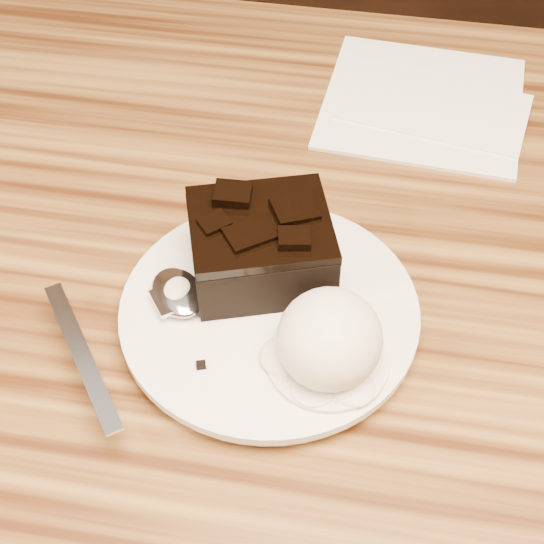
% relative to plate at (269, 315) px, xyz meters
% --- Properties ---
extents(plate, '(0.20, 0.20, 0.02)m').
position_rel_plate_xyz_m(plate, '(0.00, 0.00, 0.00)').
color(plate, silver).
rests_on(plate, dining_table).
extents(brownie, '(0.11, 0.10, 0.04)m').
position_rel_plate_xyz_m(brownie, '(-0.01, 0.03, 0.03)').
color(brownie, black).
rests_on(brownie, plate).
extents(ice_cream_scoop, '(0.06, 0.07, 0.05)m').
position_rel_plate_xyz_m(ice_cream_scoop, '(0.04, -0.04, 0.03)').
color(ice_cream_scoop, white).
rests_on(ice_cream_scoop, plate).
extents(melt_puddle, '(0.08, 0.08, 0.00)m').
position_rel_plate_xyz_m(melt_puddle, '(0.04, -0.04, 0.01)').
color(melt_puddle, white).
rests_on(melt_puddle, plate).
extents(spoon, '(0.14, 0.17, 0.01)m').
position_rel_plate_xyz_m(spoon, '(-0.06, -0.00, 0.01)').
color(spoon, silver).
rests_on(spoon, plate).
extents(napkin, '(0.18, 0.18, 0.01)m').
position_rel_plate_xyz_m(napkin, '(0.09, 0.26, -0.00)').
color(napkin, white).
rests_on(napkin, dining_table).
extents(crumb_a, '(0.01, 0.01, 0.00)m').
position_rel_plate_xyz_m(crumb_a, '(-0.03, -0.05, 0.01)').
color(crumb_a, black).
rests_on(crumb_a, plate).
extents(crumb_b, '(0.01, 0.01, 0.00)m').
position_rel_plate_xyz_m(crumb_b, '(-0.01, -0.00, 0.01)').
color(crumb_b, black).
rests_on(crumb_b, plate).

